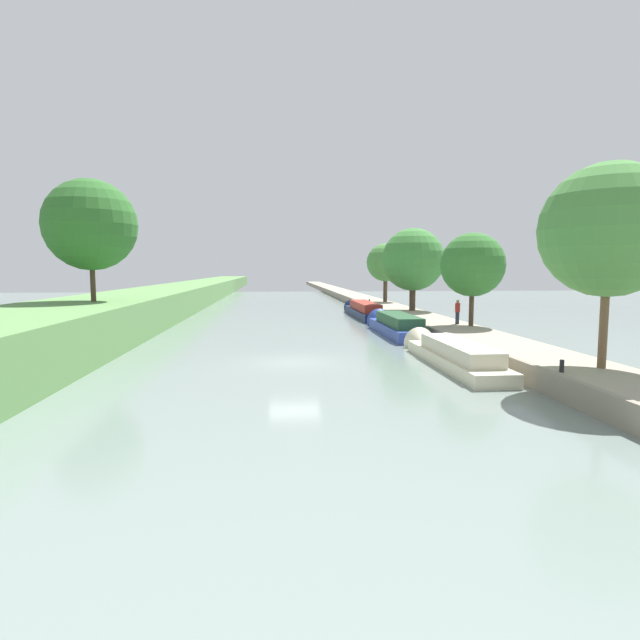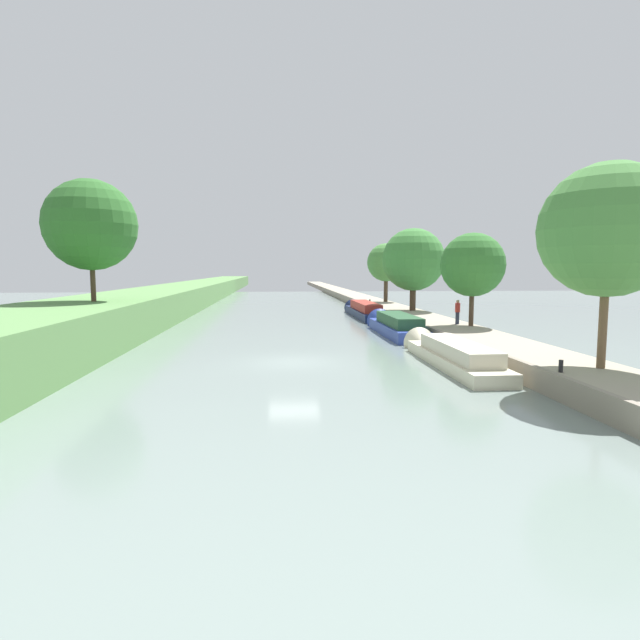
{
  "view_description": "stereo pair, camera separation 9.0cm",
  "coord_description": "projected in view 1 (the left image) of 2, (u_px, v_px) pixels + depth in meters",
  "views": [
    {
      "loc": [
        -0.96,
        -24.71,
        4.56
      ],
      "look_at": [
        2.25,
        10.74,
        1.0
      ],
      "focal_mm": 28.4,
      "sensor_mm": 36.0,
      "label": 1
    },
    {
      "loc": [
        -0.87,
        -24.71,
        4.56
      ],
      "look_at": [
        2.25,
        10.74,
        1.0
      ],
      "focal_mm": 28.4,
      "sensor_mm": 36.0,
      "label": 2
    }
  ],
  "objects": [
    {
      "name": "ground_plane",
      "position": [
        294.0,
        362.0,
        25.02
      ],
      "size": [
        160.0,
        160.0,
        0.0
      ],
      "primitive_type": "plane",
      "color": "slate"
    },
    {
      "name": "left_grassy_bank",
      "position": [
        19.0,
        340.0,
        23.74
      ],
      "size": [
        7.65,
        260.0,
        2.54
      ],
      "color": "#5B894C",
      "rests_on": "ground_plane"
    },
    {
      "name": "right_towpath",
      "position": [
        506.0,
        350.0,
        25.95
      ],
      "size": [
        3.53,
        260.0,
        0.86
      ],
      "color": "#9E937F",
      "rests_on": "ground_plane"
    },
    {
      "name": "stone_quay",
      "position": [
        470.0,
        350.0,
        25.78
      ],
      "size": [
        0.25,
        260.0,
        0.91
      ],
      "color": "gray",
      "rests_on": "ground_plane"
    },
    {
      "name": "narrowboat_cream",
      "position": [
        449.0,
        353.0,
        24.6
      ],
      "size": [
        1.92,
        10.7,
        1.85
      ],
      "color": "beige",
      "rests_on": "ground_plane"
    },
    {
      "name": "narrowboat_blue",
      "position": [
        394.0,
        325.0,
        36.06
      ],
      "size": [
        2.14,
        10.85,
        2.13
      ],
      "color": "#283D93",
      "rests_on": "ground_plane"
    },
    {
      "name": "narrowboat_navy",
      "position": [
        363.0,
        310.0,
        49.46
      ],
      "size": [
        1.96,
        13.4,
        2.04
      ],
      "color": "#141E42",
      "rests_on": "ground_plane"
    },
    {
      "name": "tree_rightbank_near",
      "position": [
        609.0,
        230.0,
        18.58
      ],
      "size": [
        4.95,
        4.95,
        7.62
      ],
      "color": "brown",
      "rests_on": "right_towpath"
    },
    {
      "name": "tree_rightbank_midnear",
      "position": [
        473.0,
        265.0,
        32.92
      ],
      "size": [
        4.16,
        4.16,
        6.09
      ],
      "color": "#4C3828",
      "rests_on": "right_towpath"
    },
    {
      "name": "tree_rightbank_midfar",
      "position": [
        413.0,
        260.0,
        45.36
      ],
      "size": [
        5.6,
        5.6,
        7.39
      ],
      "color": "#4C3828",
      "rests_on": "right_towpath"
    },
    {
      "name": "tree_rightbank_far",
      "position": [
        386.0,
        263.0,
        57.89
      ],
      "size": [
        4.36,
        4.36,
        6.69
      ],
      "color": "#4C3828",
      "rests_on": "right_towpath"
    },
    {
      "name": "tree_leftbank_downstream",
      "position": [
        90.0,
        225.0,
        31.58
      ],
      "size": [
        5.68,
        5.68,
        7.63
      ],
      "color": "#4C3828",
      "rests_on": "left_grassy_bank"
    },
    {
      "name": "person_walking",
      "position": [
        457.0,
        311.0,
        34.37
      ],
      "size": [
        0.34,
        0.34,
        1.66
      ],
      "color": "#282D42",
      "rests_on": "right_towpath"
    },
    {
      "name": "mooring_bollard_near",
      "position": [
        562.0,
        366.0,
        18.3
      ],
      "size": [
        0.16,
        0.16,
        0.45
      ],
      "color": "black",
      "rests_on": "right_towpath"
    },
    {
      "name": "mooring_bollard_far",
      "position": [
        369.0,
        301.0,
        55.25
      ],
      "size": [
        0.16,
        0.16,
        0.45
      ],
      "color": "black",
      "rests_on": "right_towpath"
    }
  ]
}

